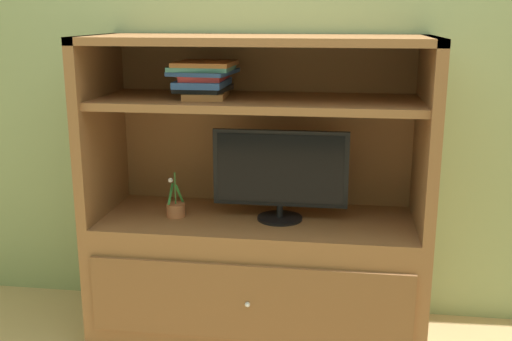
{
  "coord_description": "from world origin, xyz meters",
  "views": [
    {
      "loc": [
        0.39,
        -2.38,
        1.56
      ],
      "look_at": [
        0.0,
        0.35,
        0.86
      ],
      "focal_mm": 42.59,
      "sensor_mm": 36.0,
      "label": 1
    }
  ],
  "objects_px": {
    "magazine_stack": "(204,78)",
    "potted_plant": "(176,209)",
    "tv_monitor": "(280,173)",
    "media_console": "(258,243)"
  },
  "relations": [
    {
      "from": "magazine_stack",
      "to": "potted_plant",
      "type": "bearing_deg",
      "value": -166.97
    },
    {
      "from": "tv_monitor",
      "to": "media_console",
      "type": "bearing_deg",
      "value": 171.66
    },
    {
      "from": "potted_plant",
      "to": "magazine_stack",
      "type": "relative_size",
      "value": 0.64
    },
    {
      "from": "media_console",
      "to": "magazine_stack",
      "type": "relative_size",
      "value": 4.6
    },
    {
      "from": "potted_plant",
      "to": "media_console",
      "type": "bearing_deg",
      "value": 6.05
    },
    {
      "from": "tv_monitor",
      "to": "potted_plant",
      "type": "xyz_separation_m",
      "value": [
        -0.51,
        -0.03,
        -0.19
      ]
    },
    {
      "from": "tv_monitor",
      "to": "potted_plant",
      "type": "distance_m",
      "value": 0.54
    },
    {
      "from": "media_console",
      "to": "magazine_stack",
      "type": "height_order",
      "value": "media_console"
    },
    {
      "from": "media_console",
      "to": "potted_plant",
      "type": "bearing_deg",
      "value": -173.95
    },
    {
      "from": "tv_monitor",
      "to": "magazine_stack",
      "type": "distance_m",
      "value": 0.57
    }
  ]
}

